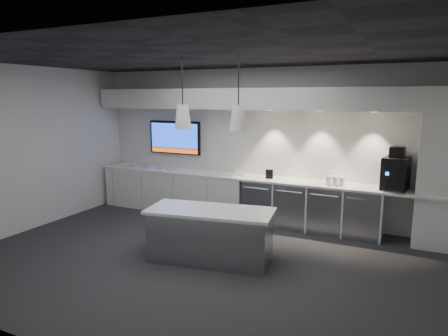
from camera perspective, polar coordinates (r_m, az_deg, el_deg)
The scene contains 27 objects.
floor at distance 6.22m, azimuth -4.03°, elevation -12.99°, with size 7.00×7.00×0.00m, color #292A2C.
ceiling at distance 5.75m, azimuth -4.41°, elevation 15.68°, with size 7.00×7.00×0.00m, color black.
wall_back at distance 8.04m, azimuth 4.68°, elevation 3.39°, with size 7.00×7.00×0.00m, color silver.
wall_front at distance 3.88m, azimuth -22.91°, elevation -4.75°, with size 7.00×7.00×0.00m, color silver.
wall_left at distance 8.12m, azimuth -26.22°, elevation 2.43°, with size 7.00×7.00×0.00m, color silver.
back_counter at distance 7.84m, azimuth 3.76°, elevation -1.36°, with size 6.80×0.65×0.04m, color white.
left_base_cabinets at distance 8.73m, azimuth -7.01°, elevation -3.25°, with size 3.30×0.63×0.86m, color white.
fridge_unit_a at distance 7.86m, azimuth 5.42°, elevation -4.77°, with size 0.60×0.61×0.85m, color #909398.
fridge_unit_b at distance 7.67m, azimuth 9.85°, elevation -5.24°, with size 0.60×0.61×0.85m, color #909398.
fridge_unit_c at distance 7.54m, azimuth 14.49°, elevation -5.71°, with size 0.60×0.61×0.85m, color #909398.
fridge_unit_d at distance 7.45m, azimuth 19.26°, elevation -6.15°, with size 0.60×0.61×0.85m, color #909398.
backsplash at distance 7.68m, azimuth 13.04°, elevation 3.21°, with size 4.60×0.03×1.30m, color white.
soffit at distance 7.71m, azimuth 3.97°, elevation 9.81°, with size 6.90×0.60×0.40m, color white.
column at distance 7.26m, azimuth 28.02°, elevation -0.11°, with size 0.55×0.55×2.60m, color white.
wall_tv at distance 8.85m, azimuth -7.04°, elevation 4.35°, with size 1.25×0.07×0.72m.
island at distance 6.08m, azimuth -1.95°, elevation -9.50°, with size 1.98×1.10×0.79m.
bin at distance 6.68m, azimuth -9.33°, elevation -9.36°, with size 0.32×0.32×0.45m, color #909398.
coffee_machine at distance 7.27m, azimuth 23.32°, elevation -0.55°, with size 0.46×0.62×0.72m.
sign_black at distance 7.64m, azimuth 6.49°, elevation -0.88°, with size 0.14×0.02×0.18m, color black.
sign_white at distance 7.85m, azimuth 2.18°, elevation -0.67°, with size 0.18×0.02×0.14m, color white.
cup_cluster at distance 7.30m, azimuth 15.63°, elevation -1.77°, with size 0.30×0.19×0.16m, color white, non-canonical shape.
tray_a at distance 9.18m, azimuth -12.78°, elevation 0.30°, with size 0.16×0.16×0.03m, color #ADADAD.
tray_b at distance 8.95m, azimuth -11.12°, elevation 0.12°, with size 0.16×0.16×0.03m, color #ADADAD.
tray_c at distance 8.82m, azimuth -9.09°, elevation 0.04°, with size 0.16×0.16×0.03m, color #ADADAD.
tray_d at distance 8.57m, azimuth -7.39°, elevation -0.22°, with size 0.16×0.16×0.03m, color #ADADAD.
pendant_left at distance 5.95m, azimuth -5.89°, elevation 7.31°, with size 0.25×0.25×1.05m.
pendant_right at distance 5.54m, azimuth 2.06°, elevation 7.15°, with size 0.25×0.25×1.05m.
Camera 1 is at (2.85, -4.96, 2.45)m, focal length 32.00 mm.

